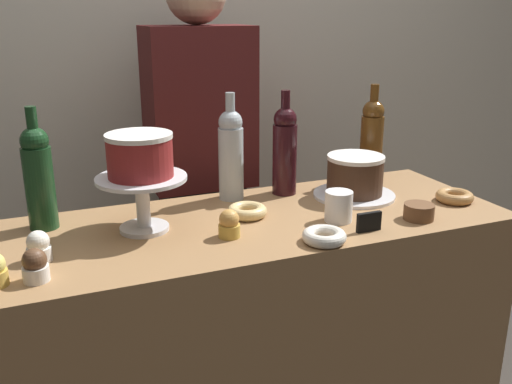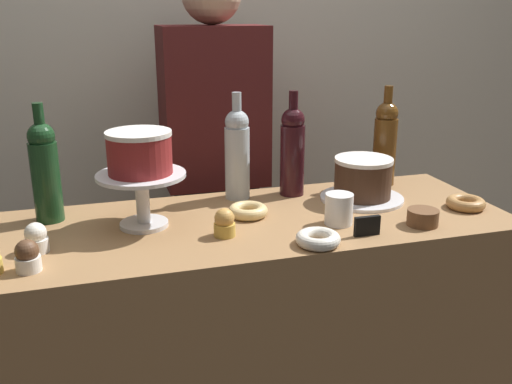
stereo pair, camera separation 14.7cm
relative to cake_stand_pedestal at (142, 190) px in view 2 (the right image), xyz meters
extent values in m
cube|color=beige|center=(0.30, 0.81, 0.31)|extent=(6.00, 0.05, 2.60)
cube|color=#997047|center=(0.30, -0.04, -0.55)|extent=(1.42, 0.54, 0.89)
cylinder|color=silver|center=(0.00, 0.00, -0.09)|extent=(0.13, 0.13, 0.01)
cylinder|color=silver|center=(0.00, 0.00, -0.03)|extent=(0.04, 0.04, 0.13)
cylinder|color=silver|center=(0.00, 0.00, 0.04)|extent=(0.24, 0.24, 0.01)
cylinder|color=maroon|center=(0.00, 0.00, 0.10)|extent=(0.17, 0.17, 0.10)
cylinder|color=white|center=(0.00, 0.00, 0.15)|extent=(0.17, 0.17, 0.01)
cylinder|color=white|center=(0.66, 0.03, -0.10)|extent=(0.25, 0.25, 0.01)
cylinder|color=#3D2619|center=(0.66, 0.03, -0.04)|extent=(0.17, 0.17, 0.11)
cylinder|color=white|center=(0.66, 0.03, 0.02)|extent=(0.18, 0.18, 0.01)
cylinder|color=#5B3814|center=(0.81, 0.17, 0.01)|extent=(0.08, 0.08, 0.22)
sphere|color=#5B3814|center=(0.81, 0.17, 0.14)|extent=(0.07, 0.07, 0.07)
cylinder|color=#5B3814|center=(0.81, 0.17, 0.19)|extent=(0.03, 0.03, 0.08)
cylinder|color=#B2BCC1|center=(0.31, 0.16, 0.01)|extent=(0.08, 0.08, 0.22)
sphere|color=#B2BCC1|center=(0.31, 0.16, 0.14)|extent=(0.07, 0.07, 0.07)
cylinder|color=#B2BCC1|center=(0.31, 0.16, 0.19)|extent=(0.03, 0.03, 0.08)
cylinder|color=black|center=(0.48, 0.15, 0.01)|extent=(0.08, 0.08, 0.22)
sphere|color=black|center=(0.48, 0.15, 0.14)|extent=(0.07, 0.07, 0.07)
cylinder|color=black|center=(0.48, 0.15, 0.19)|extent=(0.03, 0.03, 0.08)
cylinder|color=#193D1E|center=(-0.24, 0.12, 0.01)|extent=(0.08, 0.08, 0.22)
sphere|color=#193D1E|center=(-0.24, 0.12, 0.14)|extent=(0.07, 0.07, 0.07)
cylinder|color=#193D1E|center=(-0.24, 0.12, 0.19)|extent=(0.03, 0.03, 0.08)
cylinder|color=gold|center=(0.19, -0.13, -0.08)|extent=(0.06, 0.06, 0.03)
sphere|color=#CC9347|center=(0.19, -0.13, -0.05)|extent=(0.05, 0.05, 0.05)
cylinder|color=white|center=(-0.26, -0.10, -0.08)|extent=(0.06, 0.06, 0.03)
sphere|color=white|center=(-0.26, -0.10, -0.05)|extent=(0.05, 0.05, 0.05)
cylinder|color=white|center=(-0.27, -0.20, -0.08)|extent=(0.06, 0.06, 0.03)
sphere|color=brown|center=(-0.27, -0.20, -0.05)|extent=(0.05, 0.05, 0.05)
torus|color=#B27F47|center=(0.92, -0.12, -0.08)|extent=(0.11, 0.11, 0.03)
torus|color=#E0C17F|center=(0.29, -0.01, -0.08)|extent=(0.11, 0.11, 0.03)
torus|color=silver|center=(0.40, -0.25, -0.08)|extent=(0.11, 0.11, 0.03)
cylinder|color=brown|center=(0.72, -0.21, -0.10)|extent=(0.08, 0.08, 0.01)
cylinder|color=brown|center=(0.72, -0.21, -0.08)|extent=(0.08, 0.08, 0.01)
cylinder|color=brown|center=(0.72, -0.21, -0.07)|extent=(0.08, 0.08, 0.01)
cylinder|color=brown|center=(0.72, -0.21, -0.06)|extent=(0.08, 0.08, 0.01)
cube|color=black|center=(0.54, -0.23, -0.07)|extent=(0.07, 0.01, 0.05)
cylinder|color=white|center=(0.51, -0.13, -0.06)|extent=(0.08, 0.08, 0.08)
cube|color=black|center=(0.31, 0.48, -0.57)|extent=(0.28, 0.18, 0.85)
cube|color=#4C1919|center=(0.31, 0.48, 0.13)|extent=(0.36, 0.22, 0.55)
camera|label=1|loc=(-0.25, -1.40, 0.46)|focal=39.73mm
camera|label=2|loc=(-0.12, -1.45, 0.46)|focal=39.73mm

